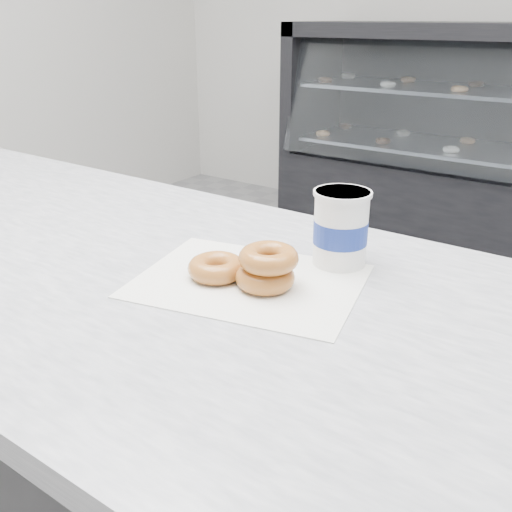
{
  "coord_description": "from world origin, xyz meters",
  "views": [
    {
      "loc": [
        0.72,
        -1.2,
        1.28
      ],
      "look_at": [
        0.25,
        -0.54,
        0.94
      ],
      "focal_mm": 40.0,
      "sensor_mm": 36.0,
      "label": 1
    }
  ],
  "objects": [
    {
      "name": "coffee_cup",
      "position": [
        0.33,
        -0.41,
        0.96
      ],
      "size": [
        0.11,
        0.11,
        0.13
      ],
      "rotation": [
        0.0,
        0.0,
        -0.34
      ],
      "color": "white",
      "rests_on": "counter"
    },
    {
      "name": "donut_stack",
      "position": [
        0.28,
        -0.56,
        0.93
      ],
      "size": [
        0.11,
        0.11,
        0.06
      ],
      "color": "#B77932",
      "rests_on": "wax_paper"
    },
    {
      "name": "donut_single",
      "position": [
        0.2,
        -0.57,
        0.92
      ],
      "size": [
        0.09,
        0.09,
        0.03
      ],
      "primitive_type": "torus",
      "rotation": [
        0.0,
        0.0,
        -0.0
      ],
      "color": "#B77932",
      "rests_on": "wax_paper"
    },
    {
      "name": "ground",
      "position": [
        0.0,
        0.0,
        0.0
      ],
      "size": [
        5.0,
        5.0,
        0.0
      ],
      "primitive_type": "plane",
      "color": "gray",
      "rests_on": "ground"
    },
    {
      "name": "display_case",
      "position": [
        0.0,
        2.12,
        0.49
      ],
      "size": [
        2.4,
        0.74,
        1.25
      ],
      "color": "black",
      "rests_on": "ground"
    },
    {
      "name": "wax_paper",
      "position": [
        0.25,
        -0.55,
        0.9
      ],
      "size": [
        0.39,
        0.33,
        0.0
      ],
      "primitive_type": "cube",
      "rotation": [
        0.0,
        0.0,
        0.23
      ],
      "color": "white",
      "rests_on": "counter"
    },
    {
      "name": "counter",
      "position": [
        0.0,
        -0.6,
        0.45
      ],
      "size": [
        3.06,
        0.76,
        0.9
      ],
      "color": "#333335",
      "rests_on": "ground"
    }
  ]
}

